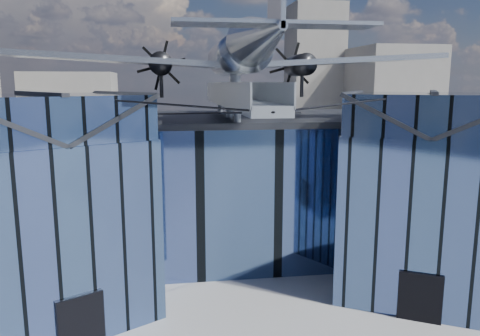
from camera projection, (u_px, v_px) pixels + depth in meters
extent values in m
plane|color=gray|center=(245.00, 294.00, 27.62)|extent=(120.00, 120.00, 0.00)
cube|color=#465F8F|center=(226.00, 183.00, 35.53)|extent=(28.00, 14.00, 9.50)
cube|color=#222429|center=(226.00, 118.00, 34.65)|extent=(28.00, 14.00, 0.40)
cube|color=#465F8F|center=(49.00, 230.00, 24.26)|extent=(11.79, 11.43, 9.50)
cube|color=#465F8F|center=(40.00, 117.00, 23.22)|extent=(11.56, 11.20, 2.20)
cube|color=#222429|center=(85.00, 115.00, 24.60)|extent=(7.98, 9.23, 2.40)
cube|color=#222429|center=(38.00, 94.00, 23.01)|extent=(4.30, 7.10, 0.18)
cube|color=black|center=(81.00, 322.00, 21.76)|extent=(2.03, 1.32, 2.60)
cube|color=black|center=(129.00, 215.00, 27.02)|extent=(0.34, 0.34, 9.50)
cube|color=#465F8F|center=(425.00, 213.00, 27.34)|extent=(11.79, 11.43, 9.50)
cube|color=#465F8F|center=(432.00, 113.00, 26.29)|extent=(11.56, 11.20, 2.20)
cube|color=#222429|center=(390.00, 112.00, 27.10)|extent=(7.98, 9.23, 2.40)
cube|color=#222429|center=(477.00, 114.00, 25.48)|extent=(7.98, 9.23, 2.40)
cube|color=#222429|center=(434.00, 92.00, 26.09)|extent=(4.30, 7.10, 0.18)
cube|color=black|center=(420.00, 298.00, 24.24)|extent=(2.03, 1.32, 2.60)
cube|color=black|center=(347.00, 206.00, 28.96)|extent=(0.34, 0.34, 9.50)
cube|color=#949AA0|center=(236.00, 102.00, 29.04)|extent=(1.80, 21.00, 0.50)
cube|color=#949AA0|center=(222.00, 92.00, 28.80)|extent=(0.08, 21.00, 1.10)
cube|color=#949AA0|center=(251.00, 91.00, 29.06)|extent=(0.08, 21.00, 1.10)
cylinder|color=#949AA0|center=(220.00, 106.00, 38.41)|extent=(0.44, 0.44, 1.35)
cylinder|color=#949AA0|center=(229.00, 110.00, 32.57)|extent=(0.44, 0.44, 1.35)
cylinder|color=#949AA0|center=(238.00, 113.00, 28.68)|extent=(0.44, 0.44, 1.35)
cylinder|color=#949AA0|center=(235.00, 87.00, 29.36)|extent=(0.70, 0.70, 1.40)
cylinder|color=black|center=(144.00, 103.00, 20.93)|extent=(10.55, 6.08, 0.69)
cylinder|color=black|center=(366.00, 101.00, 22.46)|extent=(10.55, 6.08, 0.69)
cylinder|color=black|center=(190.00, 113.00, 26.76)|extent=(6.09, 17.04, 1.19)
cylinder|color=black|center=(291.00, 112.00, 27.64)|extent=(6.09, 17.04, 1.19)
cylinder|color=#ABB1B8|center=(235.00, 55.00, 29.01)|extent=(2.50, 11.00, 2.50)
sphere|color=#ABB1B8|center=(225.00, 59.00, 34.36)|extent=(2.50, 2.50, 2.50)
cube|color=black|center=(226.00, 49.00, 33.27)|extent=(1.60, 1.40, 0.50)
cone|color=#ABB1B8|center=(264.00, 35.00, 20.20)|extent=(2.50, 7.00, 2.50)
cube|color=#ABB1B8|center=(275.00, 24.00, 18.03)|extent=(8.00, 1.80, 0.14)
cube|color=#ABB1B8|center=(121.00, 60.00, 29.01)|extent=(14.00, 3.20, 1.08)
cylinder|color=black|center=(161.00, 64.00, 29.99)|extent=(1.44, 3.20, 1.44)
cone|color=black|center=(161.00, 65.00, 31.75)|extent=(0.70, 0.70, 0.70)
cube|color=black|center=(161.00, 65.00, 31.89)|extent=(1.05, 0.06, 3.33)
cube|color=black|center=(161.00, 65.00, 31.89)|extent=(2.53, 0.06, 2.53)
cube|color=black|center=(161.00, 65.00, 31.89)|extent=(3.33, 0.06, 1.05)
cylinder|color=black|center=(161.00, 84.00, 29.63)|extent=(0.24, 0.24, 1.75)
cube|color=#ABB1B8|center=(337.00, 61.00, 31.06)|extent=(14.00, 3.20, 1.08)
cylinder|color=black|center=(300.00, 65.00, 31.34)|extent=(1.44, 3.20, 1.44)
cone|color=black|center=(293.00, 66.00, 33.09)|extent=(0.70, 0.70, 0.70)
cube|color=black|center=(292.00, 66.00, 33.24)|extent=(1.05, 0.06, 3.33)
cube|color=black|center=(292.00, 66.00, 33.24)|extent=(2.53, 0.06, 2.53)
cube|color=black|center=(292.00, 66.00, 33.24)|extent=(3.33, 0.06, 1.05)
cylinder|color=black|center=(302.00, 84.00, 30.98)|extent=(0.24, 0.24, 1.75)
cube|color=slate|center=(390.00, 103.00, 77.40)|extent=(12.00, 14.00, 18.00)
cube|color=slate|center=(72.00, 116.00, 76.96)|extent=(14.00, 10.00, 14.00)
cube|color=slate|center=(314.00, 79.00, 84.95)|extent=(9.00, 9.00, 26.00)
cylinder|color=#372416|center=(436.00, 209.00, 41.52)|extent=(0.36, 0.36, 2.56)
sphere|color=#224518|center=(438.00, 183.00, 41.11)|extent=(3.39, 3.39, 3.35)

